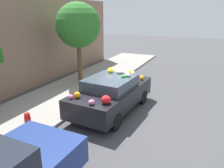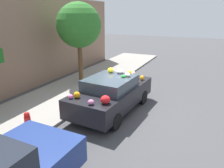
# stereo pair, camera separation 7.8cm
# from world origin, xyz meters

# --- Properties ---
(ground_plane) EXTENTS (60.00, 60.00, 0.00)m
(ground_plane) POSITION_xyz_m (0.00, 0.00, 0.00)
(ground_plane) COLOR #424244
(sidewalk_curb) EXTENTS (24.00, 3.20, 0.10)m
(sidewalk_curb) POSITION_xyz_m (0.00, 2.70, 0.05)
(sidewalk_curb) COLOR gray
(sidewalk_curb) RESTS_ON ground
(building_facade) EXTENTS (18.00, 1.20, 4.58)m
(building_facade) POSITION_xyz_m (-0.15, 4.92, 2.29)
(building_facade) COLOR #846651
(building_facade) RESTS_ON ground
(street_tree) EXTENTS (2.32, 2.32, 4.21)m
(street_tree) POSITION_xyz_m (2.51, 2.99, 3.13)
(street_tree) COLOR brown
(street_tree) RESTS_ON sidewalk_curb
(fire_hydrant) EXTENTS (0.20, 0.20, 0.70)m
(fire_hydrant) POSITION_xyz_m (-2.79, 1.57, 0.45)
(fire_hydrant) COLOR red
(fire_hydrant) RESTS_ON sidewalk_curb
(art_car) EXTENTS (4.18, 2.07, 1.62)m
(art_car) POSITION_xyz_m (-0.02, -0.08, 0.75)
(art_car) COLOR black
(art_car) RESTS_ON ground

